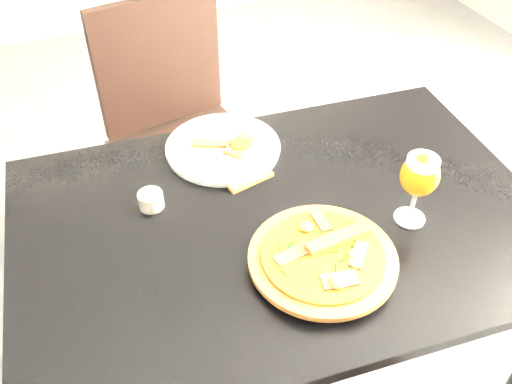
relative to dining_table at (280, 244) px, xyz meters
name	(u,v)px	position (x,y,z in m)	size (l,w,h in m)	color
dining_table	(280,244)	(0.00, 0.00, 0.00)	(1.26, 0.90, 0.75)	black
chair_far	(182,136)	(-0.05, 0.68, -0.13)	(0.51, 0.51, 0.96)	black
plate_main	(329,261)	(0.04, -0.16, 0.10)	(0.27, 0.27, 0.01)	white
pizza	(323,257)	(0.02, -0.16, 0.11)	(0.31, 0.31, 0.03)	brown
plate_second	(223,148)	(-0.04, 0.28, 0.10)	(0.29, 0.29, 0.02)	white
crust_scraps	(232,145)	(-0.02, 0.27, 0.11)	(0.17, 0.12, 0.01)	brown
loose_crust	(251,181)	(-0.02, 0.14, 0.09)	(0.12, 0.03, 0.01)	brown
sauce_cup	(151,200)	(-0.26, 0.15, 0.11)	(0.06, 0.06, 0.04)	beige
beer_glass	(420,176)	(0.27, -0.11, 0.22)	(0.08, 0.08, 0.18)	#AFB5B8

